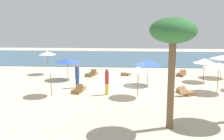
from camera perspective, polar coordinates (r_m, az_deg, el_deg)
The scene contains 18 objects.
ground_plane at distance 22.82m, azimuth 3.45°, elevation -3.37°, with size 60.00×60.00×0.00m, color beige.
ocean_water at distance 39.54m, azimuth 3.63°, elevation 2.53°, with size 48.00×16.00×0.06m, color #3D6075.
umbrella_0 at distance 28.27m, azimuth -13.11°, elevation 3.42°, with size 1.70×1.70×2.31m.
umbrella_1 at distance 22.03m, azimuth 21.08°, elevation 0.96°, with size 2.25×2.25×2.27m.
umbrella_2 at distance 20.15m, azimuth -12.55°, elevation 0.22°, with size 1.73×1.73×2.12m.
umbrella_3 at distance 25.33m, azimuth -9.12°, elevation 2.02°, with size 2.26×2.26×1.97m.
umbrella_4 at distance 27.80m, azimuth 21.67°, elevation 2.49°, with size 2.29×2.29×2.14m.
umbrella_6 at distance 19.45m, azimuth 5.40°, elevation 0.17°, with size 1.97×1.97×2.15m.
umbrella_7 at distance 23.09m, azimuth 7.38°, elevation 1.54°, with size 2.15×2.15×2.13m.
umbrella_8 at distance 25.46m, azimuth 18.49°, elevation 1.80°, with size 1.98×1.98×2.07m.
lounger_0 at distance 27.55m, azimuth 3.17°, elevation -0.62°, with size 1.30×1.78×0.67m.
lounger_2 at distance 21.10m, azimuth 14.75°, elevation -4.37°, with size 1.26×1.77×0.69m.
lounger_3 at distance 27.93m, azimuth 13.92°, elevation -0.75°, with size 0.90×1.78×0.67m.
lounger_4 at distance 27.09m, azimuth -4.22°, elevation -0.80°, with size 1.17×1.75×0.73m.
lounger_5 at distance 21.17m, azimuth -6.84°, elevation -4.05°, with size 0.94×1.73×0.74m.
person_0 at distance 22.32m, azimuth -7.15°, elevation -1.24°, with size 0.48×0.48×1.88m.
person_1 at distance 20.07m, azimuth -1.06°, elevation -2.36°, with size 0.42×0.42×1.91m.
palm_2 at distance 13.65m, azimuth 12.44°, elevation 7.11°, with size 2.28×2.28×5.53m.
Camera 1 is at (0.10, -22.17, 5.42)m, focal length 44.51 mm.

